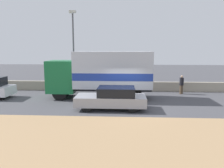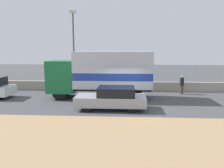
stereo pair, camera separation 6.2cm
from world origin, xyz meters
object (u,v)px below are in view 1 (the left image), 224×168
at_px(box_truck, 104,73).
at_px(pedestrian, 181,84).
at_px(car_hatchback, 112,98).
at_px(street_lamp, 73,46).

height_order(box_truck, pedestrian, box_truck).
bearing_deg(car_hatchback, street_lamp, -54.85).
height_order(car_hatchback, pedestrian, pedestrian).
distance_m(street_lamp, box_truck, 3.93).
xyz_separation_m(car_hatchback, pedestrian, (5.59, 5.06, 0.11)).
height_order(street_lamp, pedestrian, street_lamp).
bearing_deg(box_truck, street_lamp, -35.31).
bearing_deg(box_truck, pedestrian, -163.13).
xyz_separation_m(street_lamp, box_truck, (2.75, -1.95, -2.02)).
xyz_separation_m(street_lamp, pedestrian, (9.15, -0.01, -3.19)).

